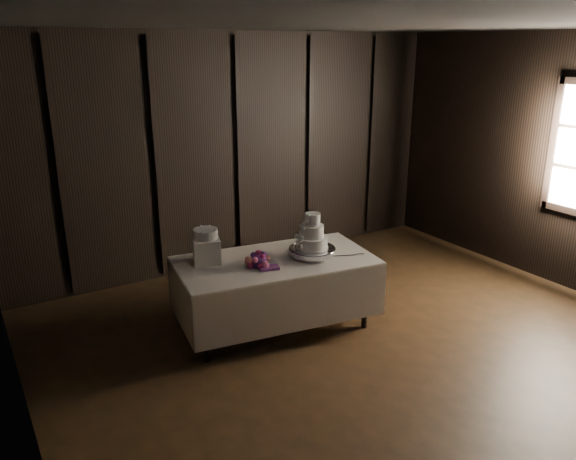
{
  "coord_description": "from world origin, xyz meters",
  "views": [
    {
      "loc": [
        -3.21,
        -3.0,
        2.84
      ],
      "look_at": [
        -0.41,
        1.59,
        1.05
      ],
      "focal_mm": 35.0,
      "sensor_mm": 36.0,
      "label": 1
    }
  ],
  "objects": [
    {
      "name": "cake_stand",
      "position": [
        -0.19,
        1.47,
        0.81
      ],
      "size": [
        0.61,
        0.61,
        0.09
      ],
      "primitive_type": "cylinder",
      "rotation": [
        0.0,
        0.0,
        0.3
      ],
      "color": "silver",
      "rests_on": "display_table"
    },
    {
      "name": "cake_knife",
      "position": [
        0.07,
        1.31,
        0.77
      ],
      "size": [
        0.35,
        0.16,
        0.01
      ],
      "primitive_type": "cube",
      "rotation": [
        0.0,
        0.0,
        -0.39
      ],
      "color": "silver",
      "rests_on": "display_table"
    },
    {
      "name": "bouquet",
      "position": [
        -0.79,
        1.52,
        0.83
      ],
      "size": [
        0.4,
        0.47,
        0.2
      ],
      "primitive_type": null,
      "rotation": [
        0.0,
        0.0,
        -0.25
      ],
      "color": "#D45484",
      "rests_on": "display_table"
    },
    {
      "name": "box_pedestal",
      "position": [
        -1.18,
        1.89,
        0.89
      ],
      "size": [
        0.33,
        0.33,
        0.25
      ],
      "primitive_type": "cube",
      "rotation": [
        0.0,
        0.0,
        -0.3
      ],
      "color": "white",
      "rests_on": "display_table"
    },
    {
      "name": "display_table",
      "position": [
        -0.56,
        1.59,
        0.42
      ],
      "size": [
        2.12,
        1.32,
        0.76
      ],
      "rotation": [
        0.0,
        0.0,
        -0.14
      ],
      "color": "silver",
      "rests_on": "ground"
    },
    {
      "name": "room",
      "position": [
        0.0,
        0.0,
        1.5
      ],
      "size": [
        6.08,
        7.08,
        3.08
      ],
      "color": "black",
      "rests_on": "ground"
    },
    {
      "name": "wedding_cake",
      "position": [
        -0.22,
        1.46,
        1.0
      ],
      "size": [
        0.34,
        0.31,
        0.37
      ],
      "rotation": [
        0.0,
        0.0,
        -0.02
      ],
      "color": "white",
      "rests_on": "cake_stand"
    },
    {
      "name": "small_cake",
      "position": [
        -1.18,
        1.89,
        1.06
      ],
      "size": [
        0.31,
        0.31,
        0.1
      ],
      "primitive_type": "cylinder",
      "rotation": [
        0.0,
        0.0,
        0.38
      ],
      "color": "white",
      "rests_on": "box_pedestal"
    }
  ]
}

